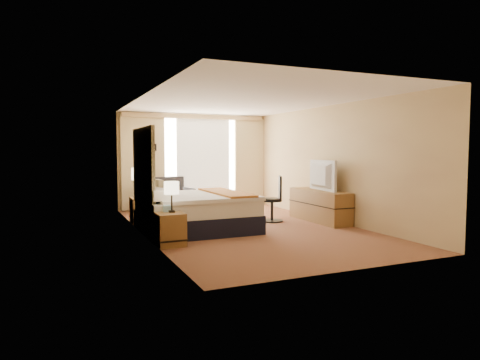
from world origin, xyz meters
name	(u,v)px	position (x,y,z in m)	size (l,w,h in m)	color
floor	(245,227)	(0.00, 0.00, 0.00)	(4.20, 7.00, 0.02)	maroon
ceiling	(246,101)	(0.00, 0.00, 2.60)	(4.20, 7.00, 0.02)	white
wall_back	(194,161)	(0.00, 3.50, 1.30)	(4.20, 0.02, 2.60)	#D8BD83
wall_front	(355,173)	(0.00, -3.50, 1.30)	(4.20, 0.02, 2.60)	#D8BD83
wall_left	(143,166)	(-2.10, 0.00, 1.30)	(0.02, 7.00, 2.60)	#D8BD83
wall_right	(330,163)	(2.10, 0.00, 1.30)	(0.02, 7.00, 2.60)	#D8BD83
headboard	(143,167)	(-2.06, 0.20, 1.28)	(0.06, 1.85, 1.50)	black
nightstand_left	(170,229)	(-1.87, -1.05, 0.28)	(0.45, 0.52, 0.55)	brown
nightstand_right	(142,210)	(-1.87, 1.45, 0.28)	(0.45, 0.52, 0.55)	brown
media_dresser	(320,206)	(1.83, 0.00, 0.35)	(0.50, 1.80, 0.70)	brown
window	(203,160)	(0.25, 3.47, 1.32)	(2.30, 0.02, 2.30)	white
curtains	(195,157)	(0.00, 3.39, 1.41)	(4.12, 0.19, 2.56)	beige
bed	(196,211)	(-1.06, 0.07, 0.38)	(2.13, 1.95, 1.04)	black
loveseat	(165,200)	(-0.95, 3.04, 0.29)	(1.52, 0.99, 0.88)	maroon
floor_lamp	(153,163)	(-1.20, 3.30, 1.25)	(0.22, 0.22, 1.76)	black
desk_chair	(274,201)	(0.89, 0.38, 0.46)	(0.52, 0.51, 1.02)	black
lamp_left	(172,189)	(-1.83, -1.02, 0.96)	(0.25, 0.25, 0.52)	black
lamp_right	(139,175)	(-1.91, 1.51, 1.06)	(0.31, 0.31, 0.66)	black
tissue_box	(167,208)	(-1.88, -0.91, 0.61)	(0.13, 0.13, 0.12)	#9ACDEE
telephone	(145,196)	(-1.79, 1.38, 0.58)	(0.17, 0.13, 0.07)	black
television	(318,175)	(1.78, 0.01, 1.04)	(1.17, 0.15, 0.68)	black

